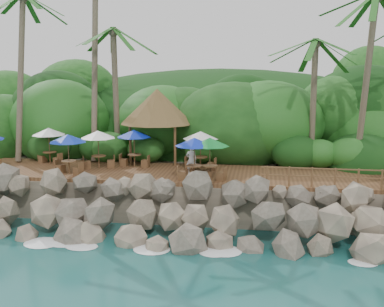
# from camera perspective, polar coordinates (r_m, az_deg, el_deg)

# --- Properties ---
(ground) EXTENTS (140.00, 140.00, 0.00)m
(ground) POSITION_cam_1_polar(r_m,az_deg,el_deg) (20.97, -2.55, -12.13)
(ground) COLOR #19514F
(ground) RESTS_ON ground
(land_base) EXTENTS (32.00, 25.20, 2.10)m
(land_base) POSITION_cam_1_polar(r_m,az_deg,el_deg) (35.89, 2.43, -0.87)
(land_base) COLOR gray
(land_base) RESTS_ON ground
(jungle_hill) EXTENTS (44.80, 28.00, 15.40)m
(jungle_hill) POSITION_cam_1_polar(r_m,az_deg,el_deg) (43.41, 3.51, -0.33)
(jungle_hill) COLOR #143811
(jungle_hill) RESTS_ON ground
(seawall) EXTENTS (29.00, 4.00, 2.30)m
(seawall) POSITION_cam_1_polar(r_m,az_deg,el_deg) (22.42, -1.57, -7.49)
(seawall) COLOR gray
(seawall) RESTS_ON ground
(terrace) EXTENTS (26.00, 5.00, 0.20)m
(terrace) POSITION_cam_1_polar(r_m,az_deg,el_deg) (25.95, 0.00, -2.61)
(terrace) COLOR brown
(terrace) RESTS_ON land_base
(jungle_foliage) EXTENTS (44.00, 16.00, 12.00)m
(jungle_foliage) POSITION_cam_1_polar(r_m,az_deg,el_deg) (35.14, 2.23, -2.86)
(jungle_foliage) COLOR #143811
(jungle_foliage) RESTS_ON ground
(foam_line) EXTENTS (25.20, 0.80, 0.06)m
(foam_line) POSITION_cam_1_polar(r_m,az_deg,el_deg) (21.23, -2.39, -11.75)
(foam_line) COLOR white
(foam_line) RESTS_ON ground
(palms) EXTENTS (30.15, 7.13, 14.17)m
(palms) POSITION_cam_1_polar(r_m,az_deg,el_deg) (28.12, 3.02, 18.25)
(palms) COLOR brown
(palms) RESTS_ON ground
(palapa) EXTENTS (4.72, 4.72, 4.60)m
(palapa) POSITION_cam_1_polar(r_m,az_deg,el_deg) (28.99, -4.37, 5.90)
(palapa) COLOR brown
(palapa) RESTS_ON ground
(dining_clusters) EXTENTS (25.67, 4.81, 2.24)m
(dining_clusters) POSITION_cam_1_polar(r_m,az_deg,el_deg) (25.35, -2.90, 1.59)
(dining_clusters) COLOR brown
(dining_clusters) RESTS_ON terrace
(railing) EXTENTS (7.20, 0.10, 1.00)m
(railing) POSITION_cam_1_polar(r_m,az_deg,el_deg) (23.50, 17.43, -2.70)
(railing) COLOR brown
(railing) RESTS_ON terrace
(waiter) EXTENTS (0.63, 0.45, 1.63)m
(waiter) POSITION_cam_1_polar(r_m,az_deg,el_deg) (25.35, -0.09, -0.80)
(waiter) COLOR silver
(waiter) RESTS_ON terrace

